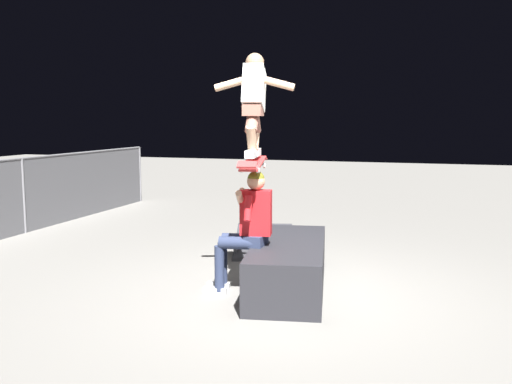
# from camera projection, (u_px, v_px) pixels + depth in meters

# --- Properties ---
(ground_plane) EXTENTS (40.00, 40.00, 0.00)m
(ground_plane) POSITION_uv_depth(u_px,v_px,m) (278.00, 294.00, 6.37)
(ground_plane) COLOR gray
(ledge_box_main) EXTENTS (2.21, 1.16, 0.55)m
(ledge_box_main) POSITION_uv_depth(u_px,v_px,m) (288.00, 266.00, 6.52)
(ledge_box_main) COLOR #28282D
(ledge_box_main) RESTS_ON ground
(person_sitting_on_ledge) EXTENTS (0.60, 0.78, 1.39)m
(person_sitting_on_ledge) POSITION_uv_depth(u_px,v_px,m) (246.00, 225.00, 6.32)
(person_sitting_on_ledge) COLOR #2D3856
(person_sitting_on_ledge) RESTS_ON ground
(skateboard) EXTENTS (1.04, 0.38, 0.13)m
(skateboard) POSITION_uv_depth(u_px,v_px,m) (253.00, 163.00, 6.17)
(skateboard) COLOR #B72D2D
(skater_airborne) EXTENTS (0.63, 0.89, 1.12)m
(skater_airborne) POSITION_uv_depth(u_px,v_px,m) (254.00, 100.00, 6.14)
(skater_airborne) COLOR white
(kicker_ramp) EXTENTS (1.45, 1.16, 0.41)m
(kicker_ramp) POSITION_uv_depth(u_px,v_px,m) (264.00, 247.00, 8.43)
(kicker_ramp) COLOR #38383D
(kicker_ramp) RESTS_ON ground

